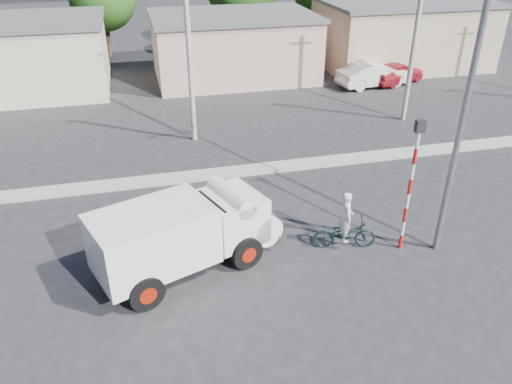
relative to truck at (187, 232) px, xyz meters
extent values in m
plane|color=#262528|center=(3.50, -2.15, -1.27)|extent=(120.00, 120.00, 0.00)
cube|color=#99968E|center=(3.50, 5.85, -1.19)|extent=(40.00, 0.80, 0.16)
cylinder|color=black|center=(-1.35, -1.54, -0.76)|extent=(1.05, 0.63, 1.02)
cylinder|color=#AC1E0C|center=(-1.35, -1.54, -0.76)|extent=(0.58, 0.49, 0.50)
cylinder|color=black|center=(-2.03, 0.28, -0.76)|extent=(1.05, 0.63, 1.02)
cylinder|color=#AC1E0C|center=(-2.03, 0.28, -0.76)|extent=(0.58, 0.49, 0.50)
cylinder|color=black|center=(1.68, -0.41, -0.76)|extent=(1.05, 0.63, 1.02)
cylinder|color=#AC1E0C|center=(1.68, -0.41, -0.76)|extent=(0.58, 0.49, 0.50)
cylinder|color=black|center=(1.00, 1.41, -0.76)|extent=(1.05, 0.63, 1.02)
cylinder|color=#AC1E0C|center=(1.00, 1.41, -0.76)|extent=(0.58, 0.49, 0.50)
cube|color=black|center=(-0.22, -0.08, -0.69)|extent=(4.40, 2.61, 0.17)
cube|color=white|center=(-1.00, -0.37, 0.16)|extent=(3.82, 3.06, 1.71)
cube|color=white|center=(1.42, 0.53, 0.03)|extent=(2.22, 2.35, 1.43)
cylinder|color=white|center=(2.16, 0.80, -0.39)|extent=(1.61, 2.13, 1.02)
cylinder|color=white|center=(1.42, 0.53, 0.67)|extent=(1.27, 2.00, 0.65)
cube|color=silver|center=(2.50, 0.93, -0.76)|extent=(0.81, 1.90, 0.26)
cube|color=black|center=(0.82, 0.31, 0.44)|extent=(0.62, 1.50, 0.65)
imported|color=#142828|center=(4.95, -0.16, -0.75)|extent=(2.09, 1.12, 1.04)
imported|color=silver|center=(4.95, -0.16, -0.42)|extent=(0.53, 0.69, 1.70)
imported|color=silver|center=(13.52, 15.67, -0.50)|extent=(4.82, 2.28, 1.53)
imported|color=#AC1A28|center=(15.24, 15.95, -0.58)|extent=(4.32, 3.02, 1.37)
cylinder|color=red|center=(6.70, -0.65, -1.02)|extent=(0.11, 0.11, 0.50)
cylinder|color=white|center=(6.70, -0.65, -0.52)|extent=(0.11, 0.11, 0.50)
cylinder|color=red|center=(6.70, -0.65, -0.02)|extent=(0.11, 0.11, 0.50)
cylinder|color=white|center=(6.70, -0.65, 0.48)|extent=(0.11, 0.11, 0.50)
cylinder|color=red|center=(6.70, -0.65, 0.98)|extent=(0.11, 0.11, 0.50)
cylinder|color=white|center=(6.70, -0.65, 1.48)|extent=(0.11, 0.11, 0.50)
cylinder|color=red|center=(6.70, -0.65, 1.98)|extent=(0.11, 0.11, 0.50)
cylinder|color=white|center=(6.70, -0.65, 2.48)|extent=(0.11, 0.11, 0.50)
cube|color=black|center=(6.70, -0.65, 2.91)|extent=(0.28, 0.18, 0.36)
cylinder|color=slate|center=(7.80, -0.95, 3.23)|extent=(0.18, 0.18, 9.00)
cube|color=beige|center=(-8.50, 19.85, 0.73)|extent=(12.00, 7.00, 4.00)
cube|color=tan|center=(5.50, 19.85, 0.63)|extent=(10.00, 7.00, 3.80)
cube|color=#59595B|center=(5.50, 19.85, 2.65)|extent=(10.30, 7.30, 0.24)
cube|color=tan|center=(17.50, 19.85, 0.83)|extent=(11.00, 7.00, 4.20)
cube|color=#59595B|center=(17.50, 19.85, 3.05)|extent=(11.30, 7.30, 0.24)
cylinder|color=#38281E|center=(-2.50, 26.85, 0.47)|extent=(0.36, 0.36, 3.47)
cylinder|color=#38281E|center=(7.50, 25.85, 0.83)|extent=(0.36, 0.36, 4.20)
cylinder|color=#38281E|center=(14.50, 27.85, 0.55)|extent=(0.36, 0.36, 3.64)
cylinder|color=#99968E|center=(1.50, 9.85, 2.73)|extent=(0.24, 0.24, 8.00)
cylinder|color=#99968E|center=(12.50, 9.85, 2.73)|extent=(0.24, 0.24, 8.00)
camera|label=1|loc=(-0.99, -12.34, 8.10)|focal=35.00mm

